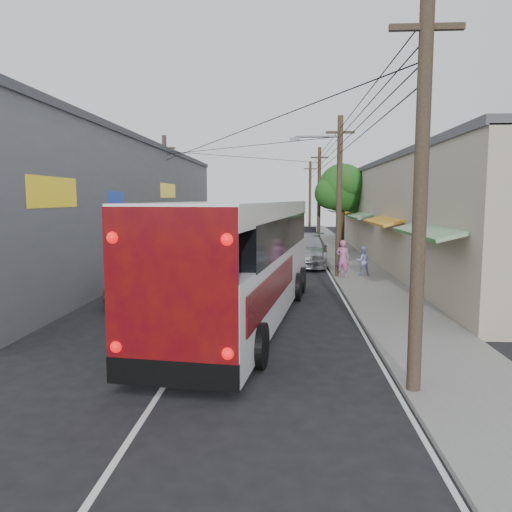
{
  "coord_description": "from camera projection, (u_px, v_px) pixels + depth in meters",
  "views": [
    {
      "loc": [
        2.57,
        -11.98,
        3.99
      ],
      "look_at": [
        1.31,
        9.26,
        1.54
      ],
      "focal_mm": 35.0,
      "sensor_mm": 36.0,
      "label": 1
    }
  ],
  "objects": [
    {
      "name": "coach_bus",
      "position": [
        244.0,
        259.0,
        16.45
      ],
      "size": [
        4.55,
        13.74,
        3.89
      ],
      "rotation": [
        0.0,
        0.0,
        -0.13
      ],
      "color": "white",
      "rests_on": "ground"
    },
    {
      "name": "utility_poles",
      "position": [
        294.0,
        196.0,
        31.99
      ],
      "size": [
        11.8,
        45.28,
        8.0
      ],
      "color": "#473828",
      "rests_on": "ground"
    },
    {
      "name": "parked_car_far",
      "position": [
        308.0,
        235.0,
        45.54
      ],
      "size": [
        1.61,
        4.37,
        1.43
      ],
      "primitive_type": "imported",
      "rotation": [
        0.0,
        0.0,
        -0.02
      ],
      "color": "black",
      "rests_on": "ground"
    },
    {
      "name": "pedestrian_far",
      "position": [
        363.0,
        261.0,
        25.28
      ],
      "size": [
        0.81,
        0.69,
        1.46
      ],
      "primitive_type": "imported",
      "rotation": [
        0.0,
        0.0,
        3.36
      ],
      "color": "#91A4D4",
      "rests_on": "sidewalk"
    },
    {
      "name": "street_tree",
      "position": [
        343.0,
        189.0,
        37.35
      ],
      "size": [
        4.4,
        4.0,
        6.6
      ],
      "color": "#3F2B19",
      "rests_on": "ground"
    },
    {
      "name": "parked_suv",
      "position": [
        306.0,
        250.0,
        29.95
      ],
      "size": [
        3.05,
        6.51,
        1.84
      ],
      "primitive_type": "imported",
      "rotation": [
        0.0,
        0.0,
        -0.08
      ],
      "color": "#A1A2A9",
      "rests_on": "ground"
    },
    {
      "name": "jeepney",
      "position": [
        145.0,
        285.0,
        19.54
      ],
      "size": [
        2.25,
        4.66,
        1.28
      ],
      "primitive_type": "imported",
      "rotation": [
        0.0,
        0.0,
        -0.03
      ],
      "color": "#B4B4BB",
      "rests_on": "ground"
    },
    {
      "name": "sidewalk",
      "position": [
        347.0,
        260.0,
        31.93
      ],
      "size": [
        3.0,
        80.0,
        0.12
      ],
      "primitive_type": "cube",
      "color": "slate",
      "rests_on": "ground"
    },
    {
      "name": "pedestrian_near",
      "position": [
        343.0,
        259.0,
        24.61
      ],
      "size": [
        0.79,
        0.65,
        1.85
      ],
      "primitive_type": "imported",
      "rotation": [
        0.0,
        0.0,
        2.78
      ],
      "color": "#C46899",
      "rests_on": "sidewalk"
    },
    {
      "name": "parked_car_mid",
      "position": [
        304.0,
        245.0,
        35.43
      ],
      "size": [
        2.27,
        4.47,
        1.46
      ],
      "primitive_type": "imported",
      "rotation": [
        0.0,
        0.0,
        -0.13
      ],
      "color": "#26262C",
      "rests_on": "ground"
    },
    {
      "name": "building_left",
      "position": [
        104.0,
        204.0,
        30.42
      ],
      "size": [
        7.2,
        36.0,
        7.25
      ],
      "color": "slate",
      "rests_on": "ground"
    },
    {
      "name": "ground",
      "position": [
        182.0,
        359.0,
        12.49
      ],
      "size": [
        120.0,
        120.0,
        0.0
      ],
      "primitive_type": "plane",
      "color": "black",
      "rests_on": "ground"
    },
    {
      "name": "building_right",
      "position": [
        412.0,
        211.0,
        33.3
      ],
      "size": [
        7.09,
        40.0,
        6.25
      ],
      "color": "#B6A991",
      "rests_on": "ground"
    }
  ]
}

